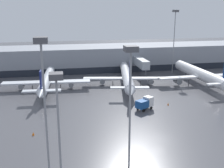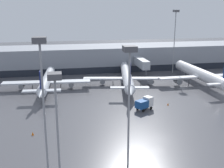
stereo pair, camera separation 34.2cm
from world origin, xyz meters
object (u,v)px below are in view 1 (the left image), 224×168
object	(u,v)px
traffic_cone_1	(33,134)
apron_light_mast_6	(131,73)
parked_jet_4	(127,77)
apron_light_mast_4	(57,96)
service_truck_1	(145,103)
traffic_cone_0	(168,104)
apron_light_mast_1	(43,70)
apron_light_mast_3	(175,25)
parked_jet_0	(201,74)
parked_jet_2	(46,81)

from	to	relation	value
traffic_cone_1	apron_light_mast_6	distance (m)	24.82
parked_jet_4	apron_light_mast_6	size ratio (longest dim) A/B	2.09
parked_jet_4	apron_light_mast_4	world-z (taller)	apron_light_mast_4
service_truck_1	traffic_cone_0	world-z (taller)	service_truck_1
apron_light_mast_1	apron_light_mast_3	size ratio (longest dim) A/B	0.87
apron_light_mast_1	traffic_cone_1	bearing A→B (deg)	103.70
parked_jet_0	apron_light_mast_4	distance (m)	62.01
traffic_cone_1	apron_light_mast_1	xyz separation A→B (m)	(3.24, -13.27, 15.11)
traffic_cone_0	traffic_cone_1	bearing A→B (deg)	-160.57
traffic_cone_0	apron_light_mast_4	xyz separation A→B (m)	(-26.62, -26.57, 12.11)
apron_light_mast_6	apron_light_mast_3	bearing A→B (deg)	61.61
traffic_cone_1	parked_jet_4	bearing A→B (deg)	50.14
parked_jet_0	apron_light_mast_4	bearing A→B (deg)	132.88
parked_jet_4	traffic_cone_0	distance (m)	20.84
parked_jet_2	apron_light_mast_1	xyz separation A→B (m)	(1.53, -43.87, 12.71)
parked_jet_2	apron_light_mast_6	distance (m)	47.68
apron_light_mast_3	apron_light_mast_4	distance (m)	73.67
parked_jet_4	traffic_cone_1	size ratio (longest dim) A/B	59.12
parked_jet_0	service_truck_1	size ratio (longest dim) A/B	7.89
apron_light_mast_4	apron_light_mast_1	bearing A→B (deg)	128.22
service_truck_1	traffic_cone_0	size ratio (longest dim) A/B	7.63
parked_jet_2	apron_light_mast_4	bearing A→B (deg)	-171.88
traffic_cone_1	service_truck_1	bearing A→B (deg)	20.39
apron_light_mast_3	apron_light_mast_6	distance (m)	66.61
parked_jet_0	traffic_cone_1	distance (m)	56.06
parked_jet_4	traffic_cone_1	xyz separation A→B (m)	(-25.93, -31.05, -2.42)
apron_light_mast_1	apron_light_mast_4	xyz separation A→B (m)	(1.71, -2.17, -3.01)
parked_jet_0	parked_jet_4	distance (m)	23.18
parked_jet_0	traffic_cone_0	size ratio (longest dim) A/B	60.23
traffic_cone_0	apron_light_mast_3	size ratio (longest dim) A/B	0.03
traffic_cone_1	apron_light_mast_3	world-z (taller)	apron_light_mast_3
parked_jet_2	parked_jet_4	bearing A→B (deg)	-84.84
service_truck_1	apron_light_mast_6	world-z (taller)	apron_light_mast_6
parked_jet_2	service_truck_1	distance (m)	31.55
parked_jet_4	apron_light_mast_3	world-z (taller)	apron_light_mast_3
parked_jet_0	apron_light_mast_6	size ratio (longest dim) A/B	2.04
apron_light_mast_1	apron_light_mast_6	distance (m)	12.01
apron_light_mast_1	apron_light_mast_4	world-z (taller)	apron_light_mast_1
parked_jet_2	traffic_cone_0	distance (m)	35.73
traffic_cone_0	apron_light_mast_4	world-z (taller)	apron_light_mast_4
parked_jet_0	apron_light_mast_4	size ratio (longest dim) A/B	2.43
traffic_cone_1	apron_light_mast_1	distance (m)	20.37
traffic_cone_0	apron_light_mast_3	bearing A→B (deg)	65.69
apron_light_mast_3	apron_light_mast_4	bearing A→B (deg)	-124.75
apron_light_mast_1	apron_light_mast_6	world-z (taller)	apron_light_mast_1
service_truck_1	parked_jet_2	bearing A→B (deg)	107.62
traffic_cone_1	apron_light_mast_3	distance (m)	67.11
service_truck_1	apron_light_mast_1	bearing A→B (deg)	-163.70
parked_jet_2	parked_jet_4	size ratio (longest dim) A/B	0.87
parked_jet_2	traffic_cone_0	world-z (taller)	parked_jet_2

